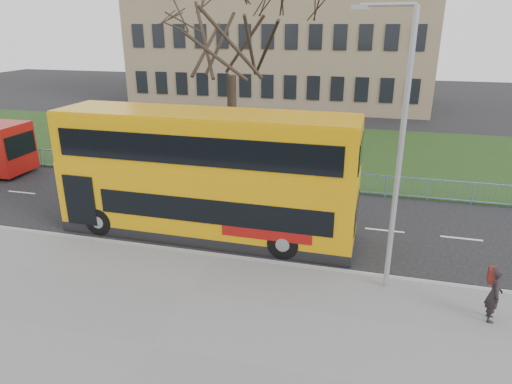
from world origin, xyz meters
TOP-DOWN VIEW (x-y plane):
  - ground at (0.00, 0.00)m, footprint 120.00×120.00m
  - pavement at (0.00, -6.75)m, footprint 80.00×10.50m
  - kerb at (0.00, -1.55)m, footprint 80.00×0.20m
  - grass_verge at (0.00, 14.30)m, footprint 80.00×15.40m
  - guard_railing at (0.00, 6.60)m, footprint 40.00×0.12m
  - bare_tree at (-3.00, 10.00)m, footprint 8.77×8.77m
  - civic_building at (-5.00, 35.00)m, footprint 30.00×15.00m
  - yellow_bus at (-1.05, 0.39)m, footprint 11.82×2.94m
  - pedestrian at (8.89, -3.23)m, footprint 0.45×0.64m
  - street_lamp at (5.89, -2.12)m, footprint 1.80×0.47m

SIDE VIEW (x-z plane):
  - ground at x=0.00m, z-range 0.00..0.00m
  - grass_verge at x=0.00m, z-range 0.00..0.08m
  - pavement at x=0.00m, z-range 0.00..0.12m
  - kerb at x=0.00m, z-range 0.00..0.14m
  - guard_railing at x=0.00m, z-range 0.00..1.10m
  - pedestrian at x=8.89m, z-range 0.12..1.80m
  - yellow_bus at x=-1.05m, z-range 0.18..5.12m
  - street_lamp at x=5.89m, z-range 0.53..9.06m
  - bare_tree at x=-3.00m, z-range 0.08..12.61m
  - civic_building at x=-5.00m, z-range 0.00..14.00m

